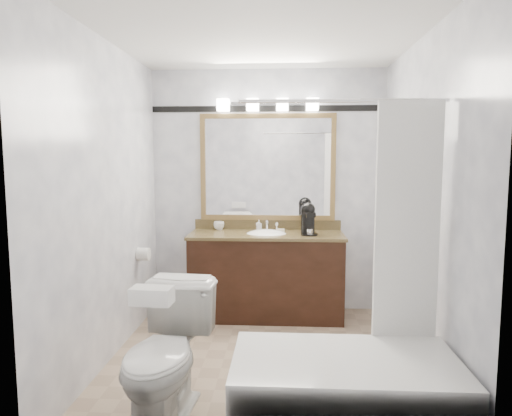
# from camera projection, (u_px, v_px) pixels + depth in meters

# --- Properties ---
(room) EXTENTS (2.42, 2.62, 2.52)m
(room) POSITION_uv_depth(u_px,v_px,m) (262.00, 203.00, 3.48)
(room) COLOR tan
(room) RESTS_ON ground
(vanity) EXTENTS (1.53, 0.58, 0.97)m
(vanity) POSITION_uv_depth(u_px,v_px,m) (266.00, 273.00, 4.58)
(vanity) COLOR black
(vanity) RESTS_ON ground
(mirror) EXTENTS (1.40, 0.04, 1.10)m
(mirror) POSITION_uv_depth(u_px,v_px,m) (268.00, 167.00, 4.73)
(mirror) COLOR olive
(mirror) RESTS_ON room
(vanity_light_bar) EXTENTS (1.02, 0.14, 0.12)m
(vanity_light_bar) POSITION_uv_depth(u_px,v_px,m) (267.00, 105.00, 4.60)
(vanity_light_bar) COLOR silver
(vanity_light_bar) RESTS_ON room
(accent_stripe) EXTENTS (2.40, 0.01, 0.06)m
(accent_stripe) POSITION_uv_depth(u_px,v_px,m) (268.00, 109.00, 4.67)
(accent_stripe) COLOR black
(accent_stripe) RESTS_ON room
(bathtub) EXTENTS (1.30, 0.75, 1.96)m
(bathtub) POSITION_uv_depth(u_px,v_px,m) (348.00, 384.00, 2.66)
(bathtub) COLOR white
(bathtub) RESTS_ON ground
(tp_roll) EXTENTS (0.11, 0.12, 0.12)m
(tp_roll) POSITION_uv_depth(u_px,v_px,m) (143.00, 254.00, 4.27)
(tp_roll) COLOR white
(tp_roll) RESTS_ON room
(toilet) EXTENTS (0.53, 0.84, 0.82)m
(toilet) POSITION_uv_depth(u_px,v_px,m) (166.00, 356.00, 2.75)
(toilet) COLOR white
(toilet) RESTS_ON ground
(tissue_box) EXTENTS (0.23, 0.14, 0.09)m
(tissue_box) POSITION_uv_depth(u_px,v_px,m) (152.00, 296.00, 2.44)
(tissue_box) COLOR white
(tissue_box) RESTS_ON toilet
(coffee_maker) EXTENTS (0.16, 0.20, 0.31)m
(coffee_maker) POSITION_uv_depth(u_px,v_px,m) (308.00, 218.00, 4.45)
(coffee_maker) COLOR black
(coffee_maker) RESTS_ON vanity
(cup_left) EXTENTS (0.13, 0.13, 0.09)m
(cup_left) POSITION_uv_depth(u_px,v_px,m) (219.00, 226.00, 4.76)
(cup_left) COLOR white
(cup_left) RESTS_ON vanity
(cup_right) EXTENTS (0.11, 0.11, 0.08)m
(cup_right) POSITION_uv_depth(u_px,v_px,m) (220.00, 226.00, 4.74)
(cup_right) COLOR white
(cup_right) RESTS_ON vanity
(soap_bottle_a) EXTENTS (0.06, 0.06, 0.11)m
(soap_bottle_a) POSITION_uv_depth(u_px,v_px,m) (259.00, 225.00, 4.73)
(soap_bottle_a) COLOR white
(soap_bottle_a) RESTS_ON vanity
(soap_bar) EXTENTS (0.09, 0.06, 0.03)m
(soap_bar) POSITION_uv_depth(u_px,v_px,m) (280.00, 230.00, 4.64)
(soap_bar) COLOR beige
(soap_bar) RESTS_ON vanity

